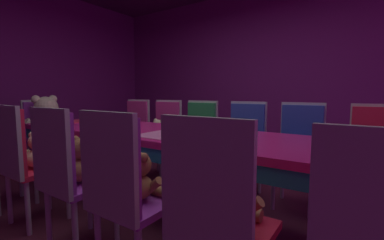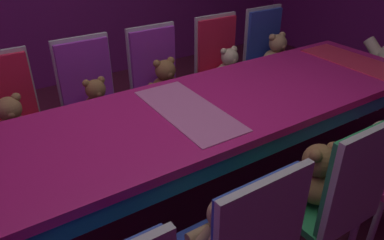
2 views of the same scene
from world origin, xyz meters
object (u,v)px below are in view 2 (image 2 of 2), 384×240
Objects in this scene: teddy_left_3 at (166,82)px; teddy_right_3 at (315,176)px; chair_right_3 at (340,193)px; teddy_left_1 at (13,122)px; chair_left_1 at (8,112)px; teddy_right_2 at (222,228)px; chair_left_4 at (219,61)px; teddy_right_4 at (378,147)px; teddy_left_5 at (277,54)px; banquet_table at (188,123)px; chair_left_3 at (157,76)px; teddy_left_2 at (97,101)px; chair_left_2 at (90,91)px; chair_left_5 at (266,50)px; teddy_left_4 at (230,67)px.

teddy_right_3 reaches higher than teddy_left_3.
teddy_left_3 is at bearing 1.57° from chair_right_3.
chair_left_1 is at bearing 180.00° from teddy_left_1.
teddy_left_3 is (-0.01, 1.11, 0.01)m from teddy_left_1.
teddy_right_2 is (1.42, 0.57, -0.01)m from teddy_left_1.
chair_left_4 is 3.18× the size of teddy_right_4.
teddy_left_5 is at bearing -35.74° from chair_right_3.
teddy_right_3 is at bearing -38.45° from teddy_left_5.
banquet_table is 0.91m from chair_left_3.
chair_left_1 reaches higher than teddy_right_4.
chair_left_4 reaches higher than teddy_left_2.
teddy_left_3 is 1.17m from teddy_left_5.
chair_left_2 is 1.73m from chair_left_5.
teddy_right_3 is (1.42, -1.13, -0.00)m from teddy_left_5.
chair_left_1 reaches higher than teddy_left_1.
chair_left_3 reaches higher than teddy_right_4.
teddy_left_3 is at bearing 89.32° from teddy_left_2.
teddy_left_2 is at bearing 91.81° from teddy_left_1.
teddy_right_3 is (-0.01, 0.58, 0.02)m from teddy_right_2.
teddy_left_3 is 1.18m from chair_left_5.
teddy_right_2 is at bearing 76.93° from chair_right_3.
teddy_left_4 is (-0.00, 0.62, -0.01)m from teddy_left_3.
teddy_left_2 is 1.17m from teddy_left_4.
teddy_right_4 is (1.42, -0.60, -0.02)m from teddy_left_5.
chair_left_3 is 1.00× the size of chair_left_4.
teddy_right_4 is at bearing 50.04° from teddy_left_1.
chair_left_3 is 0.15m from teddy_left_3.
teddy_left_1 is 2.29m from teddy_left_5.
chair_left_4 is 2.82× the size of teddy_left_5.
banquet_table is 1.23m from chair_left_4.
chair_left_4 is at bearing 89.91° from chair_left_3.
teddy_left_2 reaches higher than teddy_right_2.
chair_left_4 is (-0.14, 1.17, 0.02)m from teddy_left_2.
teddy_left_2 is 0.96× the size of teddy_left_4.
teddy_left_2 is (0.14, 0.00, -0.02)m from chair_left_2.
chair_left_1 and chair_right_3 have the same top height.
teddy_left_4 is 0.32× the size of chair_right_3.
chair_left_5 reaches higher than teddy_right_3.
chair_left_5 is (-0.01, 2.29, 0.00)m from chair_left_1.
chair_left_1 is at bearing -102.85° from teddy_left_2.
teddy_right_3 is (1.41, 1.16, 0.01)m from teddy_left_1.
chair_left_2 is 1.18m from teddy_left_4.
chair_left_2 is 1.17m from chair_left_4.
chair_left_3 reaches higher than teddy_right_2.
chair_left_5 is 1.94m from teddy_right_3.
teddy_right_2 is (1.57, 0.57, -0.02)m from chair_left_1.
chair_left_4 is at bearing 134.65° from banquet_table.
chair_left_1 is 1.74m from teddy_left_4.
chair_left_2 is 3.31× the size of teddy_right_2.
chair_left_2 is (-0.16, 0.56, 0.01)m from teddy_left_1.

